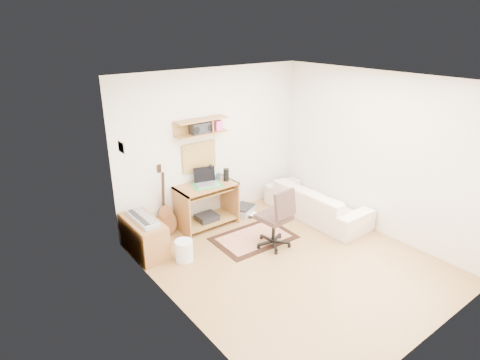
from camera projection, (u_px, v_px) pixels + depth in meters
floor at (292, 263)px, 5.88m from camera, size 3.60×4.00×0.01m
ceiling at (302, 80)px, 4.93m from camera, size 3.60×4.00×0.01m
back_wall at (213, 146)px, 6.88m from camera, size 3.60×0.01×2.60m
left_wall at (178, 216)px, 4.38m from camera, size 0.01×4.00×2.60m
right_wall at (377, 154)px, 6.43m from camera, size 0.01×4.00×2.60m
wall_shelf at (201, 127)px, 6.47m from camera, size 0.90×0.25×0.26m
cork_board at (199, 156)px, 6.74m from camera, size 0.64×0.03×0.49m
wall_photo at (122, 147)px, 5.34m from camera, size 0.02×0.20×0.15m
desk at (207, 205)px, 6.82m from camera, size 1.00×0.55×0.75m
laptop at (207, 177)px, 6.62m from camera, size 0.45×0.45×0.28m
speaker at (226, 175)px, 6.82m from camera, size 0.10×0.10×0.21m
desk_lamp at (212, 171)px, 6.85m from camera, size 0.10×0.10×0.30m
pencil_cup at (218, 176)px, 6.92m from camera, size 0.07×0.07×0.11m
boombox at (201, 128)px, 6.47m from camera, size 0.36×0.17×0.19m
rug at (254, 238)px, 6.53m from camera, size 1.30×0.89×0.02m
task_chair at (274, 217)px, 6.14m from camera, size 0.55×0.55×1.00m
cabinet at (144, 237)px, 6.03m from camera, size 0.40×0.90×0.55m
music_keyboard at (142, 218)px, 5.92m from camera, size 0.22×0.71×0.06m
guitar at (165, 201)px, 6.45m from camera, size 0.35×0.26×1.20m
waste_basket at (184, 251)px, 5.88m from camera, size 0.28×0.28×0.32m
printer at (243, 210)px, 7.33m from camera, size 0.49×0.44×0.15m
sofa at (317, 197)px, 7.12m from camera, size 0.57×1.95×0.76m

